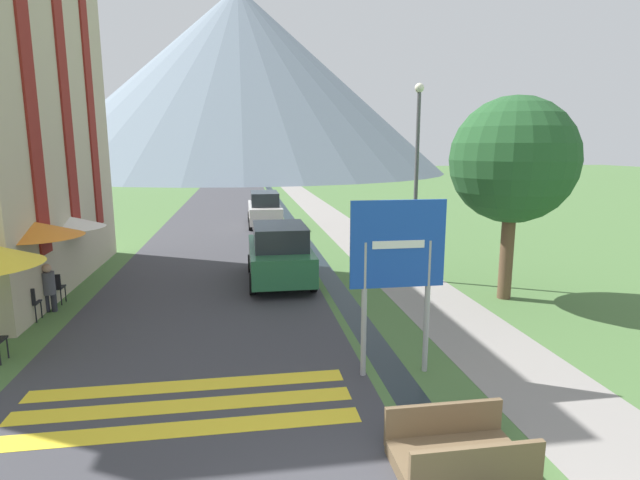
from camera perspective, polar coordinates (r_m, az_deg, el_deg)
name	(u,v)px	position (r m, az deg, el deg)	size (l,w,h in m)	color
ground_plane	(274,233)	(24.27, -5.24, 0.75)	(160.00, 160.00, 0.00)	#476B38
road	(227,209)	(34.13, -10.54, 3.49)	(6.40, 60.00, 0.01)	#38383D
footpath	(317,207)	(34.49, -0.34, 3.74)	(2.20, 60.00, 0.01)	gray
drainage_channel	(282,208)	(34.22, -4.32, 3.65)	(0.60, 60.00, 0.00)	black
crosswalk_marking	(186,406)	(8.82, -15.10, -17.80)	(5.44, 1.84, 0.01)	yellow
mountain_distant	(240,82)	(85.00, -9.12, 17.40)	(65.09, 65.09, 28.66)	slate
road_sign	(397,262)	(9.00, 8.84, -2.45)	(1.73, 0.11, 3.24)	#9E9EA3
footbridge	(459,453)	(7.29, 15.56, -22.39)	(1.70, 1.10, 0.65)	brown
parked_car_near	(280,253)	(15.44, -4.64, -1.51)	(1.93, 4.20, 1.82)	#28663D
parked_car_far	(264,209)	(26.51, -6.36, 3.56)	(1.73, 4.55, 1.82)	silver
cafe_chair_far_right	(42,284)	(15.39, -29.22, -4.42)	(0.40, 0.40, 0.85)	black
cafe_chair_middle	(28,301)	(13.87, -30.36, -6.08)	(0.40, 0.40, 0.85)	black
cafe_chair_far_left	(54,286)	(15.02, -28.08, -4.66)	(0.40, 0.40, 0.85)	black
cafe_umbrella_middle_orange	(33,229)	(14.01, -29.93, 1.08)	(2.30, 2.30, 2.36)	#B7B2A8
cafe_umbrella_rear_white	(66,222)	(16.43, -27.06, 1.89)	(2.19, 2.19, 2.16)	#B7B2A8
person_seated_near	(14,301)	(13.41, -31.58, -5.99)	(0.32, 0.32, 1.23)	#282833
person_seated_far	(48,285)	(14.42, -28.61, -4.58)	(0.32, 0.32, 1.25)	#282833
streetlamp	(417,168)	(15.62, 10.98, 8.05)	(0.28, 0.28, 6.00)	#515156
tree_by_path	(513,161)	(14.31, 21.21, 8.44)	(3.34, 3.34, 5.47)	brown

